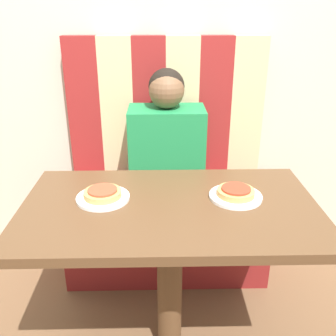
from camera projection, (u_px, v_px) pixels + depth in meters
The scene contains 9 objects.
wall_back at pixel (165, 20), 1.93m from camera, with size 7.00×0.05×2.60m.
booth_seat at pixel (167, 226), 2.08m from camera, with size 1.05×0.48×0.48m.
booth_backrest at pixel (166, 109), 2.03m from camera, with size 1.05×0.07×0.75m.
dining_table at pixel (170, 227), 1.39m from camera, with size 1.08×0.62×0.70m.
person at pixel (167, 137), 1.88m from camera, with size 0.38×0.23×0.62m.
plate_left at pixel (103, 198), 1.39m from camera, with size 0.20×0.20×0.01m.
plate_right at pixel (236, 196), 1.40m from camera, with size 0.20×0.20×0.01m.
pizza_left at pixel (103, 193), 1.38m from camera, with size 0.14×0.14×0.03m.
pizza_right at pixel (236, 192), 1.39m from camera, with size 0.14×0.14×0.03m.
Camera 1 is at (-0.03, -1.19, 1.36)m, focal length 40.00 mm.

